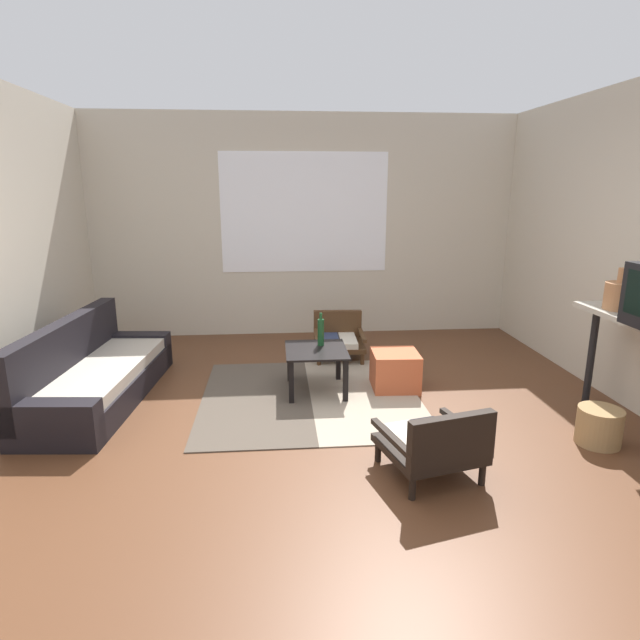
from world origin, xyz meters
name	(u,v)px	position (x,y,z in m)	size (l,w,h in m)	color
ground_plane	(328,440)	(0.00, 0.00, 0.00)	(7.80, 7.80, 0.00)	#56331E
far_wall_with_window	(304,227)	(0.00, 3.06, 1.35)	(5.60, 0.13, 2.70)	beige
area_rug	(310,397)	(-0.08, 0.83, 0.01)	(1.93, 1.90, 0.01)	#4C4238
couch	(94,376)	(-1.97, 0.94, 0.23)	(0.85, 2.03, 0.72)	black
coffee_table	(316,357)	(-0.01, 0.98, 0.33)	(0.55, 0.62, 0.41)	black
armchair_by_window	(339,337)	(0.31, 1.97, 0.23)	(0.57, 0.58, 0.49)	#472D19
armchair_striped_foreground	(435,443)	(0.63, -0.57, 0.24)	(0.70, 0.69, 0.51)	black
ottoman_orange	(395,370)	(0.72, 0.99, 0.18)	(0.42, 0.42, 0.35)	#BC5633
clay_vase	(621,295)	(2.31, 0.24, 1.02)	(0.24, 0.24, 0.33)	#A87047
glass_bottle	(321,332)	(0.04, 1.10, 0.54)	(0.06, 0.06, 0.31)	#194723
wicker_basket	(599,426)	(1.97, -0.22, 0.14)	(0.31, 0.31, 0.27)	#9E7A4C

